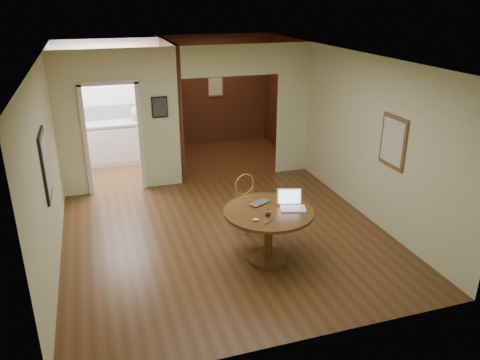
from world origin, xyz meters
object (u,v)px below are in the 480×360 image
object	(u,v)px
open_laptop	(291,203)
closed_laptop	(263,204)
dining_table	(268,223)
chair	(247,200)

from	to	relation	value
open_laptop	closed_laptop	bearing A→B (deg)	167.00
dining_table	closed_laptop	bearing A→B (deg)	93.96
chair	open_laptop	world-z (taller)	open_laptop
chair	open_laptop	size ratio (longest dim) A/B	2.30
chair	closed_laptop	xyz separation A→B (m)	(-0.04, -0.79, 0.28)
open_laptop	chair	bearing A→B (deg)	124.39
dining_table	open_laptop	world-z (taller)	open_laptop
dining_table	closed_laptop	world-z (taller)	closed_laptop
dining_table	chair	distance (m)	1.00
dining_table	closed_laptop	distance (m)	0.30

